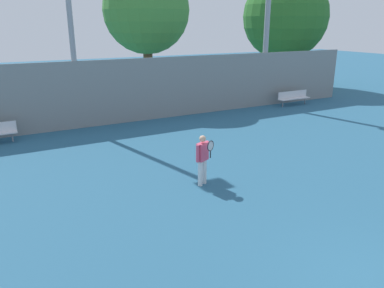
# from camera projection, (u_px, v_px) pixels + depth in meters

# --- Properties ---
(tennis_player) EXTENTS (0.53, 0.50, 1.53)m
(tennis_player) POSITION_uv_depth(u_px,v_px,m) (203.00, 157.00, 10.93)
(tennis_player) COLOR silver
(tennis_player) RESTS_ON ground_plane
(bench_courtside_far) EXTENTS (2.15, 0.40, 0.82)m
(bench_courtside_far) POSITION_uv_depth(u_px,v_px,m) (293.00, 97.00, 21.95)
(bench_courtside_far) COLOR silver
(bench_courtside_far) RESTS_ON ground_plane
(light_pole_center_back) EXTENTS (0.90, 0.60, 8.45)m
(light_pole_center_back) POSITION_uv_depth(u_px,v_px,m) (267.00, 20.00, 20.71)
(light_pole_center_back) COLOR #939399
(light_pole_center_back) RESTS_ON ground_plane
(back_fence) EXTENTS (27.72, 0.06, 3.03)m
(back_fence) POSITION_uv_depth(u_px,v_px,m) (129.00, 91.00, 17.85)
(back_fence) COLOR gray
(back_fence) RESTS_ON ground_plane
(tree_green_broad) EXTENTS (6.09, 6.09, 8.11)m
(tree_green_broad) POSITION_uv_depth(u_px,v_px,m) (285.00, 17.00, 26.95)
(tree_green_broad) COLOR brown
(tree_green_broad) RESTS_ON ground_plane
(tree_dark_dense) EXTENTS (5.01, 5.01, 7.85)m
(tree_dark_dense) POSITION_uv_depth(u_px,v_px,m) (146.00, 11.00, 21.68)
(tree_dark_dense) COLOR brown
(tree_dark_dense) RESTS_ON ground_plane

